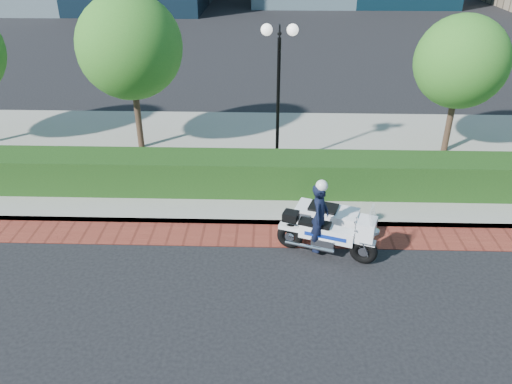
{
  "coord_description": "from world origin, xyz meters",
  "views": [
    {
      "loc": [
        0.78,
        -8.71,
        6.78
      ],
      "look_at": [
        0.46,
        1.9,
        1.0
      ],
      "focal_mm": 35.0,
      "sensor_mm": 36.0,
      "label": 1
    }
  ],
  "objects_px": {
    "lamppost": "(279,75)",
    "police_motorcycle": "(326,223)",
    "tree_b": "(130,47)",
    "tree_c": "(461,62)"
  },
  "relations": [
    {
      "from": "lamppost",
      "to": "police_motorcycle",
      "type": "xyz_separation_m",
      "value": [
        1.11,
        -4.1,
        -2.31
      ]
    },
    {
      "from": "police_motorcycle",
      "to": "lamppost",
      "type": "bearing_deg",
      "value": 124.04
    },
    {
      "from": "lamppost",
      "to": "tree_b",
      "type": "distance_m",
      "value": 4.71
    },
    {
      "from": "lamppost",
      "to": "tree_b",
      "type": "relative_size",
      "value": 0.86
    },
    {
      "from": "tree_b",
      "to": "tree_c",
      "type": "bearing_deg",
      "value": -0.0
    },
    {
      "from": "tree_b",
      "to": "tree_c",
      "type": "height_order",
      "value": "tree_b"
    },
    {
      "from": "tree_b",
      "to": "tree_c",
      "type": "xyz_separation_m",
      "value": [
        10.0,
        -0.0,
        -0.39
      ]
    },
    {
      "from": "lamppost",
      "to": "police_motorcycle",
      "type": "distance_m",
      "value": 4.83
    },
    {
      "from": "lamppost",
      "to": "tree_b",
      "type": "height_order",
      "value": "tree_b"
    },
    {
      "from": "lamppost",
      "to": "tree_c",
      "type": "distance_m",
      "value": 5.65
    }
  ]
}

